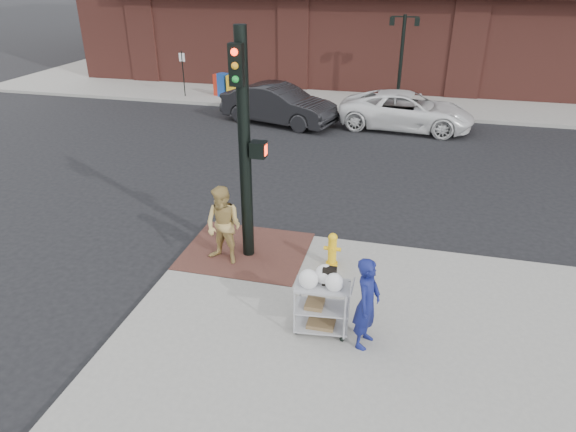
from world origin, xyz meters
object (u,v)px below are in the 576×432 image
(minivan_white, at_px, (407,111))
(utility_cart, at_px, (322,303))
(lamp_post, at_px, (402,50))
(sedan_dark, at_px, (279,104))
(traffic_signal_pole, at_px, (245,143))
(pedestrian_tan, at_px, (224,226))
(woman_blue, at_px, (367,303))
(fire_hydrant, at_px, (332,249))

(minivan_white, distance_m, utility_cart, 13.97)
(lamp_post, bearing_deg, sedan_dark, -139.14)
(lamp_post, bearing_deg, minivan_white, -81.36)
(sedan_dark, bearing_deg, lamp_post, -33.53)
(lamp_post, distance_m, sedan_dark, 6.54)
(utility_cart, bearing_deg, traffic_signal_pole, 132.71)
(pedestrian_tan, bearing_deg, woman_blue, -17.12)
(lamp_post, distance_m, fire_hydrant, 15.39)
(fire_hydrant, bearing_deg, woman_blue, -67.76)
(lamp_post, bearing_deg, traffic_signal_pole, -99.24)
(pedestrian_tan, height_order, sedan_dark, pedestrian_tan)
(woman_blue, xyz_separation_m, utility_cart, (-0.80, 0.15, -0.25))
(woman_blue, distance_m, sedan_dark, 14.52)
(pedestrian_tan, relative_size, utility_cart, 1.34)
(minivan_white, bearing_deg, fire_hydrant, 179.02)
(sedan_dark, bearing_deg, minivan_white, -68.64)
(traffic_signal_pole, bearing_deg, fire_hydrant, -0.52)
(minivan_white, bearing_deg, sedan_dark, 100.13)
(sedan_dark, xyz_separation_m, minivan_white, (5.30, 0.53, -0.07))
(traffic_signal_pole, bearing_deg, sedan_dark, 101.59)
(woman_blue, distance_m, minivan_white, 14.10)
(woman_blue, bearing_deg, minivan_white, 13.42)
(lamp_post, height_order, traffic_signal_pole, traffic_signal_pole)
(pedestrian_tan, bearing_deg, sedan_dark, 113.34)
(woman_blue, bearing_deg, pedestrian_tan, 72.50)
(lamp_post, xyz_separation_m, woman_blue, (0.44, -17.67, -1.61))
(minivan_white, bearing_deg, traffic_signal_pole, 169.84)
(minivan_white, height_order, utility_cart, minivan_white)
(utility_cart, distance_m, fire_hydrant, 2.29)
(traffic_signal_pole, height_order, sedan_dark, traffic_signal_pole)
(traffic_signal_pole, distance_m, woman_blue, 4.22)
(traffic_signal_pole, height_order, pedestrian_tan, traffic_signal_pole)
(woman_blue, height_order, sedan_dark, woman_blue)
(traffic_signal_pole, bearing_deg, woman_blue, -39.96)
(lamp_post, xyz_separation_m, fire_hydrant, (-0.55, -15.25, -2.06))
(woman_blue, xyz_separation_m, fire_hydrant, (-0.99, 2.43, -0.44))
(sedan_dark, xyz_separation_m, fire_hydrant, (4.20, -11.13, -0.26))
(traffic_signal_pole, bearing_deg, utility_cart, -47.29)
(sedan_dark, relative_size, utility_cart, 3.72)
(utility_cart, height_order, fire_hydrant, utility_cart)
(traffic_signal_pole, xyz_separation_m, sedan_dark, (-2.28, 11.11, -2.01))
(sedan_dark, distance_m, fire_hydrant, 11.90)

